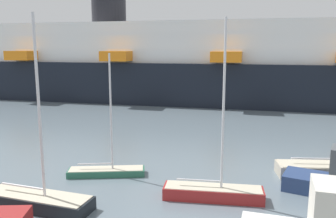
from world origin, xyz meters
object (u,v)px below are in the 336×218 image
at_px(sailboat_6, 213,190).
at_px(cruise_ship, 229,65).
at_px(sailboat_0, 107,170).
at_px(sailboat_2, 328,168).
at_px(sailboat_3, 38,199).

height_order(sailboat_6, cruise_ship, cruise_ship).
relative_size(sailboat_0, cruise_ship, 0.07).
xyz_separation_m(sailboat_0, sailboat_2, (13.21, 2.74, 0.19)).
distance_m(sailboat_0, sailboat_3, 5.10).
relative_size(sailboat_3, sailboat_6, 1.01).
xyz_separation_m(sailboat_2, cruise_ship, (-7.41, 29.16, 4.62)).
distance_m(sailboat_0, sailboat_2, 13.49).
xyz_separation_m(sailboat_2, sailboat_6, (-6.51, -4.73, -0.08)).
height_order(sailboat_2, sailboat_3, sailboat_2).
height_order(sailboat_0, cruise_ship, cruise_ship).
bearing_deg(sailboat_3, cruise_ship, 84.33).
height_order(sailboat_0, sailboat_6, sailboat_6).
relative_size(sailboat_0, sailboat_6, 0.81).
distance_m(sailboat_0, sailboat_6, 7.00).
relative_size(sailboat_6, cruise_ship, 0.09).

